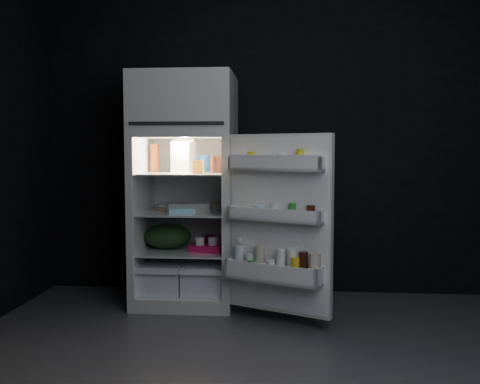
# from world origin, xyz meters

# --- Properties ---
(floor) EXTENTS (4.00, 3.40, 0.00)m
(floor) POSITION_xyz_m (0.00, 0.00, 0.00)
(floor) COLOR #45454A
(floor) RESTS_ON ground
(wall_back) EXTENTS (4.00, 0.00, 2.70)m
(wall_back) POSITION_xyz_m (0.00, 1.70, 1.35)
(wall_back) COLOR black
(wall_back) RESTS_ON ground
(wall_front) EXTENTS (4.00, 0.00, 2.70)m
(wall_front) POSITION_xyz_m (0.00, -1.70, 1.35)
(wall_front) COLOR black
(wall_front) RESTS_ON ground
(refrigerator) EXTENTS (0.76, 0.71, 1.78)m
(refrigerator) POSITION_xyz_m (-0.74, 1.32, 0.96)
(refrigerator) COLOR silver
(refrigerator) RESTS_ON ground
(fridge_door) EXTENTS (0.73, 0.48, 1.22)m
(fridge_door) POSITION_xyz_m (-0.02, 0.78, 0.68)
(fridge_door) COLOR silver
(fridge_door) RESTS_ON ground
(milk_jug) EXTENTS (0.18, 0.18, 0.24)m
(milk_jug) POSITION_xyz_m (-0.76, 1.32, 1.15)
(milk_jug) COLOR white
(milk_jug) RESTS_ON refrigerator
(mayo_jar) EXTENTS (0.14, 0.14, 0.14)m
(mayo_jar) POSITION_xyz_m (-0.61, 1.38, 1.10)
(mayo_jar) COLOR #1E57A3
(mayo_jar) RESTS_ON refrigerator
(jam_jar) EXTENTS (0.10, 0.10, 0.13)m
(jam_jar) POSITION_xyz_m (-0.50, 1.27, 1.09)
(jam_jar) COLOR black
(jam_jar) RESTS_ON refrigerator
(amber_bottle) EXTENTS (0.08, 0.08, 0.22)m
(amber_bottle) POSITION_xyz_m (-1.01, 1.39, 1.14)
(amber_bottle) COLOR #AA4D1B
(amber_bottle) RESTS_ON refrigerator
(small_carton) EXTENTS (0.08, 0.06, 0.10)m
(small_carton) POSITION_xyz_m (-0.62, 1.14, 1.08)
(small_carton) COLOR orange
(small_carton) RESTS_ON refrigerator
(egg_carton) EXTENTS (0.33, 0.20, 0.07)m
(egg_carton) POSITION_xyz_m (-0.70, 1.18, 0.76)
(egg_carton) COLOR #99968B
(egg_carton) RESTS_ON refrigerator
(pie) EXTENTS (0.35, 0.35, 0.04)m
(pie) POSITION_xyz_m (-0.83, 1.33, 0.75)
(pie) COLOR tan
(pie) RESTS_ON refrigerator
(flat_package) EXTENTS (0.22, 0.17, 0.04)m
(flat_package) POSITION_xyz_m (-0.74, 1.11, 0.75)
(flat_package) COLOR #98D9EB
(flat_package) RESTS_ON refrigerator
(wrapped_pkg) EXTENTS (0.13, 0.12, 0.05)m
(wrapped_pkg) POSITION_xyz_m (-0.50, 1.44, 0.75)
(wrapped_pkg) COLOR beige
(wrapped_pkg) RESTS_ON refrigerator
(produce_bag) EXTENTS (0.42, 0.37, 0.20)m
(produce_bag) POSITION_xyz_m (-0.89, 1.30, 0.52)
(produce_bag) COLOR #193815
(produce_bag) RESTS_ON refrigerator
(yogurt_tray) EXTENTS (0.28, 0.20, 0.05)m
(yogurt_tray) POSITION_xyz_m (-0.56, 1.19, 0.45)
(yogurt_tray) COLOR #DB1255
(yogurt_tray) RESTS_ON refrigerator
(small_can_red) EXTENTS (0.08, 0.08, 0.09)m
(small_can_red) POSITION_xyz_m (-0.58, 1.44, 0.47)
(small_can_red) COLOR #DB1255
(small_can_red) RESTS_ON refrigerator
(small_can_silver) EXTENTS (0.07, 0.07, 0.09)m
(small_can_silver) POSITION_xyz_m (-0.50, 1.37, 0.47)
(small_can_silver) COLOR white
(small_can_silver) RESTS_ON refrigerator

